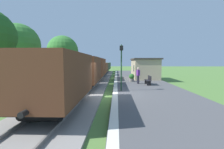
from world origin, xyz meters
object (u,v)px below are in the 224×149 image
at_px(station_hut, 144,68).
at_px(bench_near_hut, 148,80).
at_px(potted_planter, 132,77).
at_px(tree_trackside_mid, 19,45).
at_px(freight_train, 97,69).
at_px(tree_trackside_far, 63,51).
at_px(lamp_post_near, 121,59).
at_px(person_waiting, 138,75).

xyz_separation_m(station_hut, bench_near_hut, (-0.70, -6.25, -0.93)).
height_order(potted_planter, tree_trackside_mid, tree_trackside_mid).
xyz_separation_m(freight_train, tree_trackside_mid, (-6.09, -8.69, 2.56)).
height_order(bench_near_hut, potted_planter, potted_planter).
xyz_separation_m(freight_train, station_hut, (6.80, -0.94, 0.10)).
distance_m(station_hut, tree_trackside_mid, 15.24).
height_order(freight_train, station_hut, station_hut).
height_order(tree_trackside_mid, tree_trackside_far, tree_trackside_far).
bearing_deg(lamp_post_near, bench_near_hut, 49.47).
height_order(freight_train, bench_near_hut, freight_train).
distance_m(bench_near_hut, tree_trackside_far, 13.38).
bearing_deg(person_waiting, tree_trackside_mid, -7.94).
bearing_deg(potted_planter, person_waiting, -74.58).
xyz_separation_m(person_waiting, tree_trackside_mid, (-11.25, -2.22, 2.93)).
distance_m(lamp_post_near, tree_trackside_far, 13.08).
distance_m(person_waiting, tree_trackside_far, 12.13).
bearing_deg(person_waiting, freight_train, -70.53).
distance_m(potted_planter, lamp_post_near, 6.36).
bearing_deg(tree_trackside_mid, lamp_post_near, -10.95).
relative_size(bench_near_hut, tree_trackside_mid, 0.25).
xyz_separation_m(station_hut, tree_trackside_far, (-11.70, 0.57, 2.46)).
xyz_separation_m(potted_planter, tree_trackside_far, (-9.57, 4.29, 3.39)).
height_order(lamp_post_near, tree_trackside_mid, tree_trackside_mid).
bearing_deg(tree_trackside_mid, freight_train, 55.01).
xyz_separation_m(potted_planter, tree_trackside_mid, (-10.75, -4.03, 3.39)).
bearing_deg(tree_trackside_far, station_hut, -2.78).
relative_size(lamp_post_near, tree_trackside_mid, 0.61).
distance_m(freight_train, tree_trackside_far, 5.54).
xyz_separation_m(station_hut, person_waiting, (-1.63, -5.54, -0.47)).
bearing_deg(tree_trackside_far, potted_planter, -24.16).
distance_m(station_hut, potted_planter, 4.39).
bearing_deg(freight_train, person_waiting, -51.43).
bearing_deg(tree_trackside_far, freight_train, 4.33).
distance_m(bench_near_hut, lamp_post_near, 4.83).
relative_size(potted_planter, tree_trackside_mid, 0.15).
bearing_deg(bench_near_hut, tree_trackside_far, 148.21).
bearing_deg(lamp_post_near, tree_trackside_mid, 169.05).
bearing_deg(tree_trackside_far, tree_trackside_mid, -98.09).
relative_size(station_hut, lamp_post_near, 1.57).
distance_m(freight_train, potted_planter, 6.65).
bearing_deg(potted_planter, tree_trackside_mid, -159.44).
bearing_deg(bench_near_hut, freight_train, 130.32).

